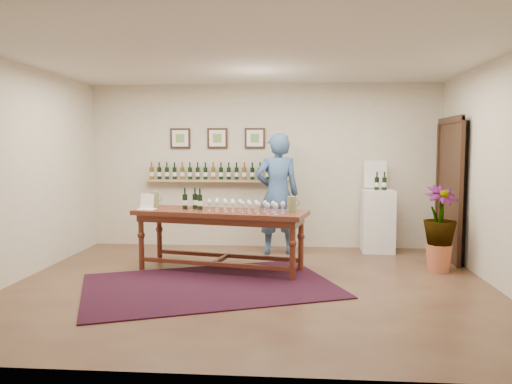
# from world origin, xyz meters

# --- Properties ---
(ground) EXTENTS (6.00, 6.00, 0.00)m
(ground) POSITION_xyz_m (0.00, 0.00, 0.00)
(ground) COLOR #4D2A22
(ground) RESTS_ON ground
(room_shell) EXTENTS (6.00, 6.00, 6.00)m
(room_shell) POSITION_xyz_m (2.11, 1.86, 1.12)
(room_shell) COLOR beige
(room_shell) RESTS_ON ground
(rug) EXTENTS (3.54, 2.97, 0.02)m
(rug) POSITION_xyz_m (-0.51, -0.10, 0.01)
(rug) COLOR #410B0F
(rug) RESTS_ON ground
(tasting_table) EXTENTS (2.50, 1.24, 0.85)m
(tasting_table) POSITION_xyz_m (-0.49, 0.72, 0.72)
(tasting_table) COLOR #4A2612
(tasting_table) RESTS_ON ground
(table_glasses) EXTENTS (1.18, 0.67, 0.16)m
(table_glasses) POSITION_xyz_m (-0.13, 0.59, 0.93)
(table_glasses) COLOR white
(table_glasses) RESTS_ON tasting_table
(table_bottles) EXTENTS (0.31, 0.23, 0.30)m
(table_bottles) POSITION_xyz_m (-0.89, 0.85, 1.00)
(table_bottles) COLOR black
(table_bottles) RESTS_ON tasting_table
(pitcher_left) EXTENTS (0.18, 0.18, 0.22)m
(pitcher_left) POSITION_xyz_m (-1.51, 1.05, 0.96)
(pitcher_left) COLOR olive
(pitcher_left) RESTS_ON tasting_table
(pitcher_right) EXTENTS (0.16, 0.16, 0.21)m
(pitcher_right) POSITION_xyz_m (0.50, 0.63, 0.95)
(pitcher_right) COLOR olive
(pitcher_right) RESTS_ON tasting_table
(menu_card) EXTENTS (0.27, 0.22, 0.22)m
(menu_card) POSITION_xyz_m (-1.55, 0.79, 0.96)
(menu_card) COLOR white
(menu_card) RESTS_ON tasting_table
(display_pedestal) EXTENTS (0.53, 0.53, 1.03)m
(display_pedestal) POSITION_xyz_m (1.91, 2.19, 0.51)
(display_pedestal) COLOR white
(display_pedestal) RESTS_ON ground
(pedestal_bottles) EXTENTS (0.33, 0.10, 0.33)m
(pedestal_bottles) POSITION_xyz_m (1.93, 2.14, 1.19)
(pedestal_bottles) COLOR black
(pedestal_bottles) RESTS_ON display_pedestal
(info_sign) EXTENTS (0.36, 0.03, 0.50)m
(info_sign) POSITION_xyz_m (1.87, 2.32, 1.28)
(info_sign) COLOR white
(info_sign) RESTS_ON display_pedestal
(potted_plant) EXTENTS (0.69, 0.69, 1.03)m
(potted_plant) POSITION_xyz_m (2.54, 0.90, 0.60)
(potted_plant) COLOR #C06340
(potted_plant) RESTS_ON ground
(person) EXTENTS (0.78, 0.58, 1.95)m
(person) POSITION_xyz_m (0.26, 1.89, 0.97)
(person) COLOR #385786
(person) RESTS_ON ground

